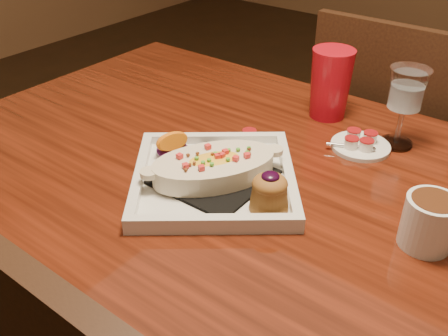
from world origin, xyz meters
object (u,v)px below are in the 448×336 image
Objects in this scene: plate at (218,173)px; red_tumbler at (330,84)px; coffee_mug at (431,221)px; goblet at (406,93)px; chair_far at (385,155)px; saucer at (360,144)px; table at (273,222)px.

red_tumbler is at bearing 48.41° from plate.
goblet is at bearing 102.42° from coffee_mug.
plate is 3.62× the size of coffee_mug.
red_tumbler is (-0.34, 0.31, 0.03)m from coffee_mug.
chair_far is 0.52m from goblet.
chair_far is 0.49m from saucer.
chair_far is at bearing 97.00° from coffee_mug.
coffee_mug is 0.71× the size of red_tumbler.
saucer is at bearing 24.55° from plate.
red_tumbler is (-0.06, -0.32, 0.32)m from chair_far.
coffee_mug reaches higher than saucer.
chair_far is 0.46m from red_tumbler.
coffee_mug is 0.33m from goblet.
goblet is 0.19m from red_tumbler.
table is 0.36m from red_tumbler.
goblet is 0.14m from saucer.
coffee_mug is 0.93× the size of saucer.
plate is 2.43× the size of goblet.
red_tumbler is (-0.18, 0.03, -0.04)m from goblet.
table is at bearing -108.12° from saucer.
red_tumbler reaches higher than plate.
plate is 0.33m from saucer.
chair_far reaches higher than saucer.
coffee_mug is at bearing -60.58° from goblet.
coffee_mug reaches higher than plate.
coffee_mug is (0.28, -0.63, 0.29)m from chair_far.
coffee_mug reaches higher than table.
coffee_mug is 0.31m from saucer.
goblet reaches higher than table.
plate is 0.37m from coffee_mug.
plate is 3.36× the size of saucer.
chair_far is at bearing 45.36° from plate.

